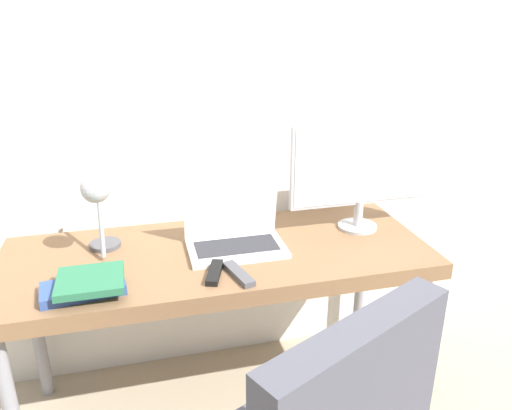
{
  "coord_description": "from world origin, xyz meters",
  "views": [
    {
      "loc": [
        -0.27,
        -1.33,
        1.56
      ],
      "look_at": [
        0.14,
        0.28,
        0.9
      ],
      "focal_mm": 35.0,
      "sensor_mm": 36.0,
      "label": 1
    }
  ],
  "objects_px": {
    "desk_lamp": "(97,201)",
    "book_stack": "(87,285)",
    "monitor": "(362,169)",
    "laptop": "(235,235)"
  },
  "relations": [
    {
      "from": "book_stack",
      "to": "laptop",
      "type": "bearing_deg",
      "value": 21.61
    },
    {
      "from": "monitor",
      "to": "book_stack",
      "type": "relative_size",
      "value": 2.16
    },
    {
      "from": "monitor",
      "to": "book_stack",
      "type": "bearing_deg",
      "value": -166.05
    },
    {
      "from": "laptop",
      "to": "book_stack",
      "type": "bearing_deg",
      "value": -158.39
    },
    {
      "from": "laptop",
      "to": "monitor",
      "type": "distance_m",
      "value": 0.56
    },
    {
      "from": "desk_lamp",
      "to": "monitor",
      "type": "bearing_deg",
      "value": 1.56
    },
    {
      "from": "laptop",
      "to": "book_stack",
      "type": "xyz_separation_m",
      "value": [
        -0.52,
        -0.21,
        -0.02
      ]
    },
    {
      "from": "laptop",
      "to": "monitor",
      "type": "bearing_deg",
      "value": 5.81
    },
    {
      "from": "desk_lamp",
      "to": "book_stack",
      "type": "relative_size",
      "value": 1.21
    },
    {
      "from": "desk_lamp",
      "to": "book_stack",
      "type": "bearing_deg",
      "value": -101.05
    }
  ]
}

